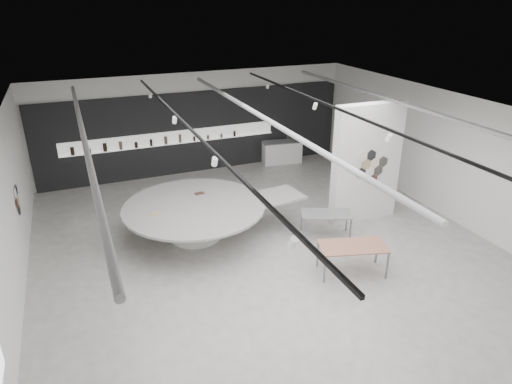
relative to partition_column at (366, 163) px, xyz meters
name	(u,v)px	position (x,y,z in m)	size (l,w,h in m)	color
room	(269,185)	(-3.59, -1.00, 0.27)	(12.02, 14.02, 3.82)	#B5B0AB
back_wall_display	(196,133)	(-3.59, 5.94, -0.26)	(11.80, 0.27, 3.10)	black
partition_column	(366,163)	(0.00, 0.00, 0.00)	(2.20, 0.38, 3.60)	white
display_island	(198,216)	(-5.00, 0.78, -1.14)	(5.42, 4.43, 1.02)	white
sample_table_wood	(353,248)	(-1.98, -2.45, -1.09)	(1.80, 1.24, 0.76)	#A16953
sample_table_stone	(326,215)	(-1.63, -0.56, -1.14)	(1.56, 1.20, 0.72)	slate
kitchen_counter	(282,152)	(-0.13, 5.51, -1.34)	(1.67, 0.84, 1.26)	white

